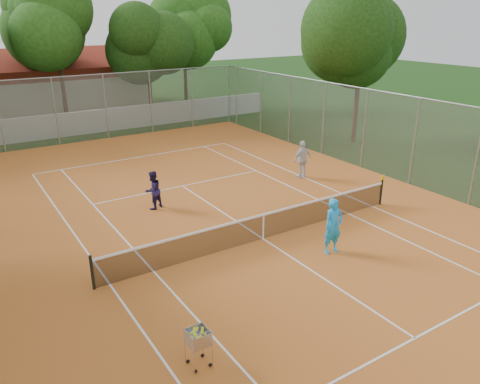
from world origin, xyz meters
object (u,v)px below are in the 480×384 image
tennis_net (263,226)px  player_far_left (153,190)px  clubhouse (34,83)px  player_near (333,226)px  player_far_right (302,159)px  ball_hopper (198,347)px

tennis_net → player_far_left: player_far_left is taller
clubhouse → player_near: (3.35, -31.00, -1.24)m
tennis_net → clubhouse: (-2.00, 29.00, 1.69)m
clubhouse → player_far_right: (7.39, -24.61, -1.27)m
player_far_left → tennis_net: bearing=93.1°
player_near → ball_hopper: bearing=-154.5°
ball_hopper → clubhouse: bearing=97.0°
tennis_net → ball_hopper: size_ratio=11.69×
player_far_left → ball_hopper: (-2.73, -9.03, -0.28)m
clubhouse → player_near: size_ratio=8.71×
player_far_right → player_near: bearing=55.0°
tennis_net → player_far_left: bearing=114.6°
player_near → player_far_right: size_ratio=1.03×
player_far_right → clubhouse: bearing=-76.0°
player_near → player_far_left: (-3.48, 6.65, -0.15)m
player_near → player_far_left: bearing=122.2°
player_far_left → ball_hopper: player_far_left is taller
player_far_left → player_far_right: (7.52, -0.26, 0.12)m
clubhouse → player_far_left: clubhouse is taller
tennis_net → clubhouse: bearing=93.9°
tennis_net → player_far_right: size_ratio=6.53×
player_far_left → ball_hopper: 9.44m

